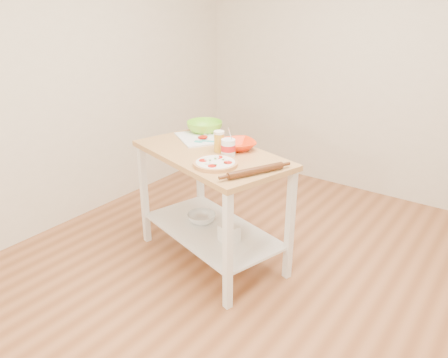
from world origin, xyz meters
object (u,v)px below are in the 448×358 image
Objects in this scene: prep_island at (211,183)px; green_bowl at (205,127)px; yogurt_tub at (228,148)px; cutting_board at (200,138)px; shelf_glass_bowl at (202,218)px; spatula at (204,141)px; pizza at (215,163)px; rolling_pin at (256,171)px; shelf_bin at (229,234)px; knife at (215,132)px; orange_bowl at (237,145)px; beer_pint at (219,141)px.

green_bowl reaches higher than prep_island.
prep_island is 0.35m from yogurt_tub.
cutting_board reaches higher than shelf_glass_bowl.
yogurt_tub reaches higher than spatula.
rolling_pin is at bearing 4.42° from pizza.
prep_island is 5.79× the size of shelf_glass_bowl.
shelf_bin is (0.35, -0.11, 0.03)m from shelf_glass_bowl.
shelf_bin is at bearing 3.15° from cutting_board.
prep_island is 4.44× the size of pizza.
knife is at bearing 137.04° from yogurt_tub.
knife is 0.72m from shelf_glass_bowl.
cutting_board is 2.16× the size of shelf_glass_bowl.
orange_bowl is 2.13× the size of shelf_bin.
cutting_board is 3.56× the size of spatula.
yogurt_tub reaches higher than knife.
beer_pint is 0.70m from shelf_glass_bowl.
orange_bowl is at bearing 27.01° from cutting_board.
knife is 0.42m from orange_bowl.
prep_island is at bearing -4.39° from cutting_board.
pizza is 0.29m from beer_pint.
shelf_glass_bowl is at bearing -56.87° from green_bowl.
yogurt_tub is at bearing -14.31° from knife.
green_bowl is at bearing 133.72° from pizza.
pizza is 0.73m from knife.
pizza is at bearing -175.58° from rolling_pin.
yogurt_tub is (0.42, -0.20, 0.05)m from cutting_board.
knife reaches higher than shelf_bin.
cutting_board is at bearing -69.34° from knife.
green_bowl reaches higher than shelf_bin.
spatula is at bearing 159.04° from yogurt_tub.
cutting_board is at bearing 152.90° from beer_pint.
orange_bowl reaches higher than cutting_board.
cutting_board is 1.24× the size of rolling_pin.
spatula is 0.63m from shelf_glass_bowl.
shelf_glass_bowl is at bearing -88.67° from spatula.
knife is 0.10m from green_bowl.
pizza is 2.15× the size of spatula.
pizza reaches higher than prep_island.
orange_bowl reaches higher than shelf_glass_bowl.
green_bowl is at bearing 123.13° from shelf_glass_bowl.
rolling_pin is (0.84, -0.54, -0.02)m from green_bowl.
green_bowl is (-0.46, 0.20, 0.01)m from orange_bowl.
beer_pint is (-0.15, 0.24, 0.06)m from pizza.
orange_bowl reaches higher than spatula.
cutting_board is at bearing 153.70° from rolling_pin.
prep_island is at bearing -27.95° from knife.
knife is (-0.25, 0.38, 0.27)m from prep_island.
prep_island is at bearing -57.54° from spatula.
shelf_bin is at bearing -15.29° from knife.
shelf_bin is at bearing -37.65° from green_bowl.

